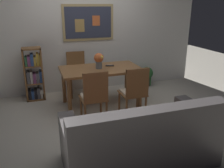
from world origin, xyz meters
The scene contains 11 objects.
ground_plane centered at (0.00, 0.00, 0.00)m, with size 12.00×12.00×0.00m, color beige.
wall_back_with_painting centered at (0.00, 1.55, 1.30)m, with size 5.20×0.14×2.60m.
dining_table centered at (0.04, 0.52, 0.63)m, with size 1.47×0.86×0.73m.
dining_chair_near_right centered at (0.39, -0.25, 0.54)m, with size 0.40×0.41×0.91m.
dining_chair_near_left centered at (-0.28, -0.23, 0.54)m, with size 0.40×0.41×0.91m.
dining_chair_far_left centered at (-0.29, 1.24, 0.54)m, with size 0.40×0.41×0.91m.
leather_couch centered at (-0.01, -1.36, 0.31)m, with size 1.80×0.84×0.84m.
bookshelf centered at (-1.15, 1.22, 0.51)m, with size 0.36×0.28×1.06m.
potted_ivy centered at (1.38, 1.28, 0.25)m, with size 0.29×0.29×0.45m.
flower_vase centered at (0.00, 0.51, 0.90)m, with size 0.18×0.18×0.28m.
tv_remote centered at (0.24, 0.61, 0.74)m, with size 0.16×0.08×0.02m.
Camera 1 is at (-1.10, -3.55, 1.85)m, focal length 37.89 mm.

